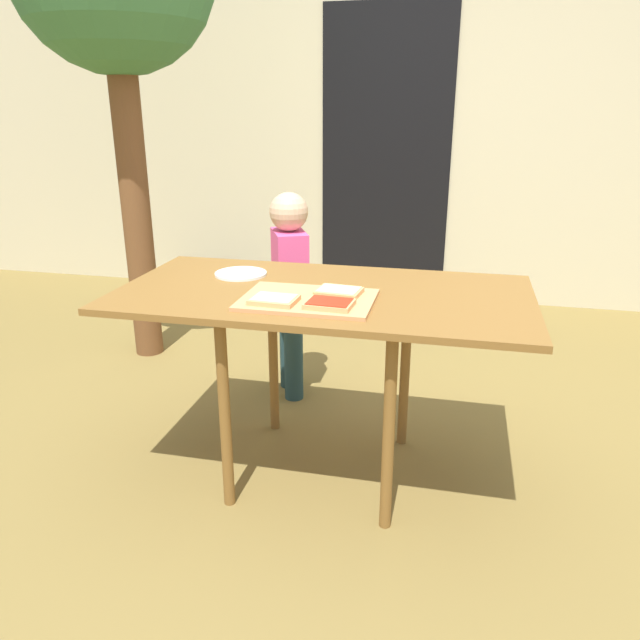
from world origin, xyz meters
name	(u,v)px	position (x,y,z in m)	size (l,w,h in m)	color
ground_plane	(323,470)	(0.00, 0.00, 0.00)	(16.00, 16.00, 0.00)	olive
house_wall_back	(402,91)	(0.00, 2.49, 1.45)	(8.00, 0.20, 2.89)	beige
house_door	(385,158)	(-0.09, 2.38, 1.00)	(0.90, 0.02, 2.00)	black
dining_table	(323,309)	(0.00, 0.00, 0.67)	(1.45, 0.75, 0.73)	brown
cutting_board	(308,300)	(-0.02, -0.13, 0.74)	(0.44, 0.31, 0.01)	tan
pizza_slice_far_right	(339,291)	(0.07, -0.07, 0.76)	(0.16, 0.13, 0.02)	tan
pizza_slice_near_left	(274,300)	(-0.12, -0.21, 0.76)	(0.15, 0.12, 0.02)	tan
pizza_slice_near_right	(329,304)	(0.07, -0.21, 0.76)	(0.16, 0.12, 0.02)	tan
plate_white_left	(241,274)	(-0.36, 0.14, 0.74)	(0.20, 0.20, 0.01)	white
child_left	(290,282)	(-0.30, 0.65, 0.57)	(0.23, 0.28, 0.99)	#234043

